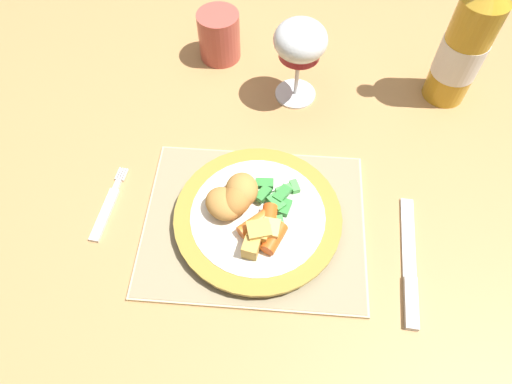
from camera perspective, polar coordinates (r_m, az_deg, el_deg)
name	(u,v)px	position (r m, az deg, el deg)	size (l,w,h in m)	color
ground_plane	(247,279)	(1.42, -1.18, -10.84)	(6.00, 6.00, 0.00)	#383333
dining_table	(241,149)	(0.86, -1.94, 5.41)	(1.13, 0.95, 0.74)	#AD7F4C
placemat	(254,223)	(0.66, -0.20, -3.92)	(0.32, 0.25, 0.01)	#CCB789
dinner_plate	(258,218)	(0.65, 0.23, -3.21)	(0.24, 0.24, 0.02)	white
breaded_croquettes	(234,197)	(0.63, -2.71, -0.67)	(0.08, 0.09, 0.04)	#B77F3D
green_beans_pile	(278,197)	(0.65, 2.77, -0.64)	(0.07, 0.08, 0.02)	#338438
glazed_carrots	(266,227)	(0.62, 1.23, -4.41)	(0.07, 0.07, 0.02)	orange
fork	(107,208)	(0.70, -18.10, -1.97)	(0.03, 0.13, 0.01)	silver
table_knife	(410,271)	(0.66, 18.65, -9.37)	(0.03, 0.20, 0.01)	silver
wine_glass	(300,44)	(0.75, 5.54, 17.93)	(0.09, 0.09, 0.15)	silver
bottle	(466,44)	(0.81, 24.76, 16.45)	(0.07, 0.07, 0.29)	gold
roast_potatoes	(260,236)	(0.61, 0.52, -5.46)	(0.05, 0.05, 0.03)	gold
drinking_cup	(219,35)	(0.86, -4.63, 19.00)	(0.07, 0.07, 0.09)	#B24C42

